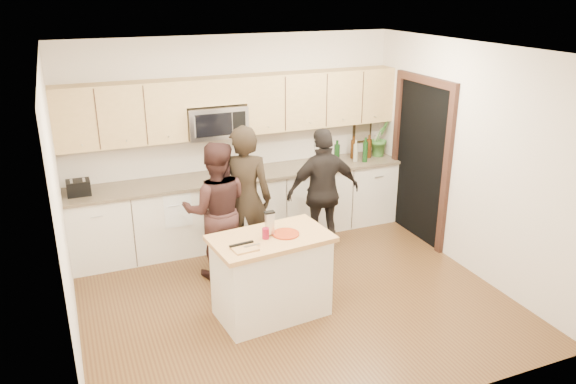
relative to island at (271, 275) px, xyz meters
name	(u,v)px	position (x,y,z in m)	size (l,w,h in m)	color
floor	(292,297)	(0.33, 0.22, -0.45)	(4.50, 4.50, 0.00)	brown
room_shell	(293,148)	(0.33, 0.22, 1.28)	(4.52, 4.02, 2.71)	beige
back_cabinetry	(244,206)	(0.33, 1.91, 0.02)	(4.50, 0.66, 0.94)	silver
upper_cabinetry	(240,104)	(0.37, 2.06, 1.39)	(4.50, 0.33, 0.75)	tan
microwave	(216,121)	(0.02, 2.02, 1.20)	(0.76, 0.41, 0.40)	silver
doorway	(421,155)	(2.56, 1.12, 0.70)	(0.06, 1.25, 2.20)	black
framed_picture	(362,130)	(2.28, 2.21, 0.83)	(0.30, 0.03, 0.38)	black
dish_towel	(175,198)	(-0.62, 1.72, 0.35)	(0.34, 0.60, 0.48)	white
island	(271,275)	(0.00, 0.00, 0.00)	(1.26, 0.82, 0.90)	silver
red_plate	(286,234)	(0.16, -0.02, 0.45)	(0.28, 0.28, 0.02)	#98280D
box_grater	(270,222)	(0.00, 0.03, 0.59)	(0.10, 0.06, 0.24)	silver
drink_glass	(266,233)	(-0.06, -0.03, 0.50)	(0.07, 0.07, 0.11)	maroon
cutting_board	(245,249)	(-0.34, -0.19, 0.45)	(0.23, 0.17, 0.02)	#B9814D
tongs	(241,244)	(-0.35, -0.11, 0.47)	(0.25, 0.03, 0.02)	black
knife	(252,245)	(-0.26, -0.17, 0.47)	(0.17, 0.02, 0.01)	silver
toaster	(79,188)	(-1.72, 1.89, 0.57)	(0.27, 0.22, 0.18)	black
bottle_cluster	(360,148)	(2.09, 1.91, 0.65)	(0.79, 0.35, 0.35)	black
orchid	(380,138)	(2.43, 1.94, 0.75)	(0.29, 0.24, 0.53)	#3C6F2C
woman_left	(244,199)	(0.08, 1.09, 0.45)	(0.66, 0.43, 1.80)	black
woman_center	(217,211)	(-0.27, 1.06, 0.37)	(0.80, 0.62, 1.65)	black
woman_right	(323,192)	(1.15, 1.16, 0.37)	(0.96, 0.40, 1.64)	black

